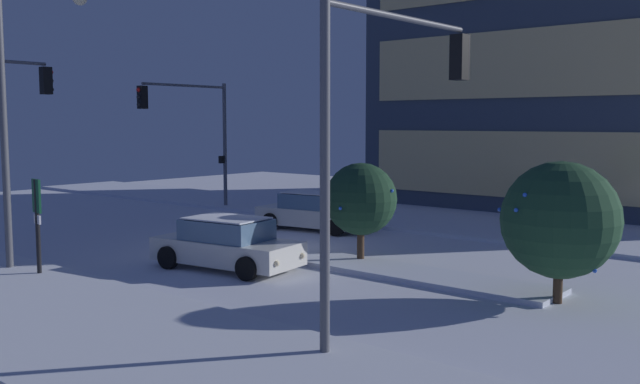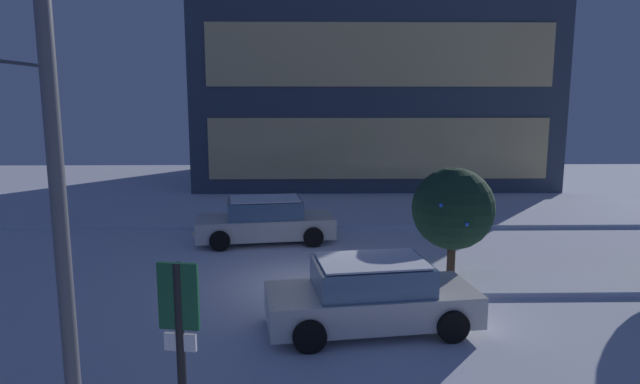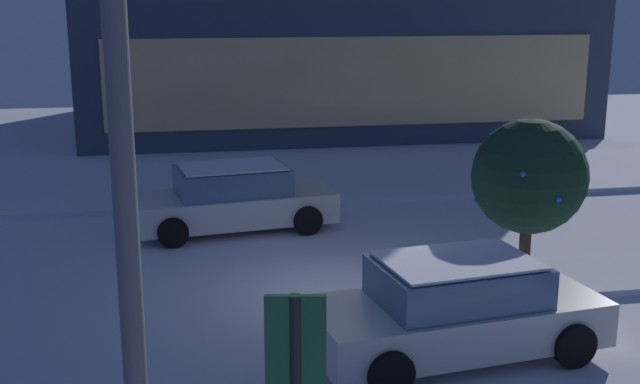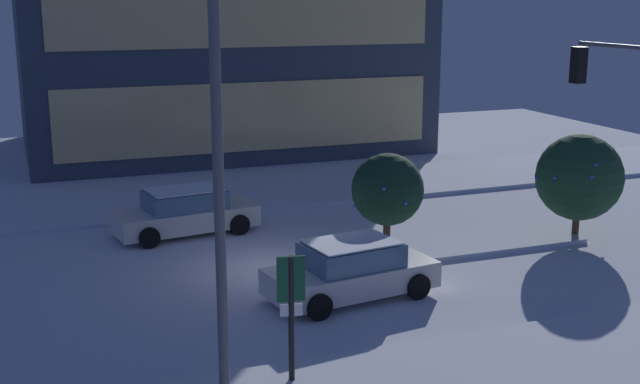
{
  "view_description": "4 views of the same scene",
  "coord_description": "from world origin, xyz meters",
  "views": [
    {
      "loc": [
        15.84,
        -16.11,
        4.21
      ],
      "look_at": [
        1.62,
        0.82,
        1.98
      ],
      "focal_mm": 38.79,
      "sensor_mm": 36.0,
      "label": 1
    },
    {
      "loc": [
        -0.13,
        -13.85,
        4.81
      ],
      "look_at": [
        0.15,
        0.91,
        2.29
      ],
      "focal_mm": 31.19,
      "sensor_mm": 36.0,
      "label": 2
    },
    {
      "loc": [
        -2.82,
        -13.52,
        5.28
      ],
      "look_at": [
        -0.33,
        0.4,
        1.79
      ],
      "focal_mm": 45.63,
      "sensor_mm": 36.0,
      "label": 3
    },
    {
      "loc": [
        -6.6,
        -20.98,
        7.54
      ],
      "look_at": [
        1.67,
        0.83,
        1.92
      ],
      "focal_mm": 45.96,
      "sensor_mm": 36.0,
      "label": 4
    }
  ],
  "objects": [
    {
      "name": "ground",
      "position": [
        0.0,
        0.0,
        0.0
      ],
      "size": [
        52.0,
        52.0,
        0.0
      ],
      "primitive_type": "plane",
      "color": "silver"
    },
    {
      "name": "decorated_tree_left_of_median",
      "position": [
        9.92,
        -0.41,
        1.96
      ],
      "size": [
        2.73,
        2.76,
        3.33
      ],
      "color": "#473323",
      "rests_on": "ground"
    },
    {
      "name": "parking_info_sign",
      "position": [
        -1.85,
        -6.89,
        1.73
      ],
      "size": [
        0.55,
        0.15,
        2.7
      ],
      "rotation": [
        0.0,
        0.0,
        1.4
      ],
      "color": "black",
      "rests_on": "ground"
    },
    {
      "name": "car_far",
      "position": [
        -1.63,
        4.38,
        0.71
      ],
      "size": [
        4.81,
        2.53,
        1.49
      ],
      "rotation": [
        0.0,
        0.0,
        3.28
      ],
      "color": "silver",
      "rests_on": "ground"
    },
    {
      "name": "decorated_tree_median",
      "position": [
        3.63,
        0.34,
        1.93
      ],
      "size": [
        2.17,
        2.21,
        3.02
      ],
      "color": "#473323",
      "rests_on": "ground"
    },
    {
      "name": "traffic_light_corner_far_left",
      "position": [
        -9.56,
        4.9,
        4.23
      ],
      "size": [
        0.32,
        5.14,
        6.1
      ],
      "rotation": [
        0.0,
        0.0,
        -1.57
      ],
      "color": "#565960",
      "rests_on": "ground"
    },
    {
      "name": "traffic_light_corner_near_right",
      "position": [
        8.2,
        -4.91,
        4.53
      ],
      "size": [
        0.32,
        5.08,
        6.45
      ],
      "rotation": [
        0.0,
        0.0,
        1.57
      ],
      "color": "#565960",
      "rests_on": "ground"
    },
    {
      "name": "median_strip",
      "position": [
        5.36,
        -0.21,
        0.07
      ],
      "size": [
        9.0,
        1.8,
        0.14
      ],
      "primitive_type": "cube",
      "color": "silver",
      "rests_on": "ground"
    },
    {
      "name": "curb_strip_near",
      "position": [
        0.0,
        -8.67,
        0.07
      ],
      "size": [
        52.0,
        5.2,
        0.14
      ],
      "primitive_type": "cube",
      "color": "silver",
      "rests_on": "ground"
    },
    {
      "name": "street_lamp_arched",
      "position": [
        -3.27,
        -6.31,
        5.36
      ],
      "size": [
        0.56,
        2.83,
        8.31
      ],
      "rotation": [
        0.0,
        0.0,
        1.6
      ],
      "color": "#565960",
      "rests_on": "ground"
    },
    {
      "name": "car_near",
      "position": [
        1.15,
        -2.79,
        0.71
      ],
      "size": [
        4.63,
        2.52,
        1.49
      ],
      "rotation": [
        0.0,
        0.0,
        0.14
      ],
      "color": "silver",
      "rests_on": "ground"
    },
    {
      "name": "curb_strip_far",
      "position": [
        0.0,
        8.67,
        0.07
      ],
      "size": [
        52.0,
        5.2,
        0.14
      ],
      "primitive_type": "cube",
      "color": "silver",
      "rests_on": "ground"
    }
  ]
}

